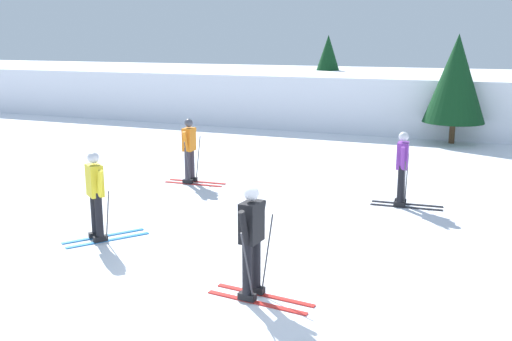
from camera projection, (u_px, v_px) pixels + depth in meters
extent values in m
plane|color=white|center=(242.00, 282.00, 9.18)|extent=(120.00, 120.00, 0.00)
cube|color=white|center=(412.00, 97.00, 26.45)|extent=(80.00, 9.47, 2.22)
cube|color=#237AC6|center=(104.00, 236.00, 11.26)|extent=(1.01, 1.35, 0.02)
cube|color=#237AC6|center=(108.00, 240.00, 11.03)|extent=(1.01, 1.35, 0.02)
cube|color=black|center=(96.00, 234.00, 11.17)|extent=(0.25, 0.28, 0.10)
cube|color=black|center=(100.00, 239.00, 10.94)|extent=(0.25, 0.28, 0.10)
cylinder|color=black|center=(94.00, 211.00, 11.06)|extent=(0.14, 0.14, 0.85)
cylinder|color=black|center=(99.00, 214.00, 10.83)|extent=(0.14, 0.14, 0.85)
cube|color=yellow|center=(95.00, 180.00, 10.81)|extent=(0.45, 0.42, 0.60)
cylinder|color=yellow|center=(92.00, 178.00, 11.03)|extent=(0.26, 0.22, 0.55)
cylinder|color=yellow|center=(100.00, 184.00, 10.61)|extent=(0.26, 0.22, 0.55)
sphere|color=silver|center=(93.00, 158.00, 10.71)|extent=(0.22, 0.22, 0.22)
cylinder|color=#38383D|center=(97.00, 208.00, 11.27)|extent=(0.29, 0.22, 1.07)
cylinder|color=#38383D|center=(108.00, 217.00, 10.73)|extent=(0.29, 0.22, 1.07)
cube|color=black|center=(407.00, 204.00, 13.43)|extent=(1.60, 0.20, 0.02)
cube|color=black|center=(406.00, 207.00, 13.18)|extent=(1.60, 0.20, 0.02)
cube|color=black|center=(400.00, 201.00, 13.47)|extent=(0.27, 0.14, 0.10)
cube|color=black|center=(399.00, 204.00, 13.21)|extent=(0.27, 0.14, 0.10)
cylinder|color=black|center=(402.00, 181.00, 13.36)|extent=(0.14, 0.14, 0.85)
cylinder|color=black|center=(401.00, 184.00, 13.10)|extent=(0.14, 0.14, 0.85)
cube|color=purple|center=(403.00, 155.00, 13.09)|extent=(0.26, 0.40, 0.60)
cylinder|color=purple|center=(404.00, 154.00, 13.32)|extent=(0.11, 0.26, 0.55)
cylinder|color=purple|center=(403.00, 158.00, 12.86)|extent=(0.11, 0.26, 0.55)
sphere|color=silver|center=(404.00, 137.00, 13.00)|extent=(0.22, 0.22, 0.22)
cylinder|color=#38383D|center=(407.00, 179.00, 13.47)|extent=(0.05, 0.41, 1.14)
cylinder|color=#38383D|center=(405.00, 185.00, 12.92)|extent=(0.05, 0.41, 1.14)
cube|color=red|center=(265.00, 295.00, 8.67)|extent=(1.60, 0.24, 0.02)
cube|color=red|center=(256.00, 303.00, 8.43)|extent=(1.60, 0.24, 0.02)
cube|color=black|center=(256.00, 289.00, 8.73)|extent=(0.27, 0.14, 0.10)
cube|color=black|center=(247.00, 297.00, 8.49)|extent=(0.27, 0.14, 0.10)
cylinder|color=black|center=(256.00, 260.00, 8.62)|extent=(0.14, 0.14, 0.85)
cylinder|color=black|center=(247.00, 266.00, 8.38)|extent=(0.14, 0.14, 0.85)
cube|color=black|center=(251.00, 222.00, 8.36)|extent=(0.28, 0.40, 0.60)
cylinder|color=black|center=(261.00, 218.00, 8.57)|extent=(0.11, 0.26, 0.55)
cylinder|color=black|center=(244.00, 228.00, 8.14)|extent=(0.11, 0.26, 0.55)
sphere|color=silver|center=(251.00, 193.00, 8.27)|extent=(0.22, 0.22, 0.22)
cylinder|color=#38383D|center=(267.00, 255.00, 8.71)|extent=(0.06, 0.39, 1.18)
cylinder|color=#38383D|center=(248.00, 269.00, 8.18)|extent=(0.06, 0.39, 1.18)
cube|color=red|center=(197.00, 182.00, 15.52)|extent=(1.60, 0.19, 0.02)
cube|color=red|center=(193.00, 184.00, 15.26)|extent=(1.60, 0.19, 0.02)
cube|color=black|center=(192.00, 179.00, 15.55)|extent=(0.27, 0.14, 0.10)
cube|color=black|center=(188.00, 181.00, 15.29)|extent=(0.27, 0.14, 0.10)
cylinder|color=#38333D|center=(192.00, 162.00, 15.45)|extent=(0.14, 0.14, 0.85)
cylinder|color=#38333D|center=(187.00, 164.00, 15.19)|extent=(0.14, 0.14, 0.85)
cube|color=orange|center=(189.00, 139.00, 15.18)|extent=(0.26, 0.39, 0.60)
cylinder|color=orange|center=(194.00, 138.00, 15.40)|extent=(0.11, 0.26, 0.55)
cylinder|color=orange|center=(186.00, 141.00, 14.94)|extent=(0.11, 0.26, 0.55)
sphere|color=#4C4C56|center=(189.00, 123.00, 15.08)|extent=(0.22, 0.22, 0.22)
cylinder|color=#38383D|center=(198.00, 159.00, 15.58)|extent=(0.05, 0.35, 1.19)
cylinder|color=#38383D|center=(188.00, 164.00, 14.97)|extent=(0.05, 0.35, 1.19)
cylinder|color=#513823|center=(327.00, 110.00, 28.67)|extent=(0.26, 0.26, 0.59)
cone|color=#0F3819|center=(328.00, 70.00, 28.24)|extent=(2.18, 2.18, 3.31)
cylinder|color=#513823|center=(452.00, 133.00, 21.13)|extent=(0.20, 0.20, 0.77)
cone|color=#0F3819|center=(456.00, 79.00, 20.70)|extent=(2.18, 2.18, 3.13)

